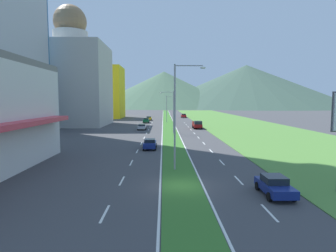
{
  "coord_description": "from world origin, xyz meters",
  "views": [
    {
      "loc": [
        -1.47,
        -22.58,
        6.94
      ],
      "look_at": [
        -0.68,
        27.76,
        2.44
      ],
      "focal_mm": 30.39,
      "sensor_mm": 36.0,
      "label": 1
    }
  ],
  "objects_px": {
    "car_3": "(142,127)",
    "pickup_truck_0": "(197,125)",
    "street_lamp_far": "(168,107)",
    "car_1": "(149,118)",
    "car_0": "(150,144)",
    "car_5": "(184,116)",
    "street_lamp_near": "(178,110)",
    "car_2": "(275,186)",
    "street_lamp_mid": "(172,109)",
    "car_4": "(146,120)"
  },
  "relations": [
    {
      "from": "car_1",
      "to": "street_lamp_far",
      "type": "bearing_deg",
      "value": -145.47
    },
    {
      "from": "street_lamp_near",
      "to": "street_lamp_mid",
      "type": "xyz_separation_m",
      "value": [
        0.33,
        31.5,
        -0.85
      ]
    },
    {
      "from": "car_4",
      "to": "car_5",
      "type": "relative_size",
      "value": 0.87
    },
    {
      "from": "car_0",
      "to": "car_1",
      "type": "relative_size",
      "value": 0.94
    },
    {
      "from": "car_4",
      "to": "car_5",
      "type": "distance_m",
      "value": 30.51
    },
    {
      "from": "street_lamp_near",
      "to": "car_5",
      "type": "height_order",
      "value": "street_lamp_near"
    },
    {
      "from": "street_lamp_near",
      "to": "car_4",
      "type": "bearing_deg",
      "value": 96.45
    },
    {
      "from": "street_lamp_near",
      "to": "car_2",
      "type": "xyz_separation_m",
      "value": [
        6.75,
        -7.72,
        -5.25
      ]
    },
    {
      "from": "car_5",
      "to": "street_lamp_near",
      "type": "bearing_deg",
      "value": -4.44
    },
    {
      "from": "car_0",
      "to": "car_5",
      "type": "xyz_separation_m",
      "value": [
        10.22,
        75.42,
        0.05
      ]
    },
    {
      "from": "street_lamp_far",
      "to": "car_1",
      "type": "xyz_separation_m",
      "value": [
        -6.53,
        9.49,
        -4.18
      ]
    },
    {
      "from": "street_lamp_mid",
      "to": "car_3",
      "type": "bearing_deg",
      "value": 130.05
    },
    {
      "from": "car_5",
      "to": "pickup_truck_0",
      "type": "height_order",
      "value": "pickup_truck_0"
    },
    {
      "from": "car_0",
      "to": "pickup_truck_0",
      "type": "xyz_separation_m",
      "value": [
        10.37,
        29.69,
        0.23
      ]
    },
    {
      "from": "car_3",
      "to": "car_2",
      "type": "bearing_deg",
      "value": -164.31
    },
    {
      "from": "street_lamp_mid",
      "to": "car_0",
      "type": "height_order",
      "value": "street_lamp_mid"
    },
    {
      "from": "street_lamp_far",
      "to": "car_4",
      "type": "distance_m",
      "value": 8.27
    },
    {
      "from": "car_2",
      "to": "car_4",
      "type": "relative_size",
      "value": 1.01
    },
    {
      "from": "car_1",
      "to": "car_5",
      "type": "bearing_deg",
      "value": -40.97
    },
    {
      "from": "street_lamp_far",
      "to": "car_2",
      "type": "bearing_deg",
      "value": -84.49
    },
    {
      "from": "car_3",
      "to": "car_0",
      "type": "bearing_deg",
      "value": -173.31
    },
    {
      "from": "car_2",
      "to": "car_4",
      "type": "distance_m",
      "value": 69.77
    },
    {
      "from": "car_1",
      "to": "car_5",
      "type": "height_order",
      "value": "car_5"
    },
    {
      "from": "street_lamp_near",
      "to": "street_lamp_mid",
      "type": "relative_size",
      "value": 1.18
    },
    {
      "from": "car_4",
      "to": "pickup_truck_0",
      "type": "relative_size",
      "value": 0.74
    },
    {
      "from": "street_lamp_near",
      "to": "car_4",
      "type": "relative_size",
      "value": 2.62
    },
    {
      "from": "street_lamp_far",
      "to": "car_4",
      "type": "relative_size",
      "value": 2.11
    },
    {
      "from": "street_lamp_mid",
      "to": "pickup_truck_0",
      "type": "xyz_separation_m",
      "value": [
        6.66,
        10.75,
        -4.15
      ]
    },
    {
      "from": "car_0",
      "to": "car_2",
      "type": "distance_m",
      "value": 22.67
    },
    {
      "from": "street_lamp_near",
      "to": "street_lamp_mid",
      "type": "bearing_deg",
      "value": 89.4
    },
    {
      "from": "street_lamp_far",
      "to": "car_5",
      "type": "height_order",
      "value": "street_lamp_far"
    },
    {
      "from": "car_1",
      "to": "car_2",
      "type": "height_order",
      "value": "car_2"
    },
    {
      "from": "car_1",
      "to": "car_2",
      "type": "bearing_deg",
      "value": -170.55
    },
    {
      "from": "street_lamp_near",
      "to": "car_1",
      "type": "distance_m",
      "value": 73.0
    },
    {
      "from": "street_lamp_mid",
      "to": "pickup_truck_0",
      "type": "distance_m",
      "value": 13.31
    },
    {
      "from": "street_lamp_mid",
      "to": "car_3",
      "type": "xyz_separation_m",
      "value": [
        -6.9,
        8.21,
        -4.42
      ]
    },
    {
      "from": "street_lamp_near",
      "to": "car_0",
      "type": "distance_m",
      "value": 14.02
    },
    {
      "from": "car_2",
      "to": "car_3",
      "type": "relative_size",
      "value": 1.01
    },
    {
      "from": "street_lamp_far",
      "to": "car_1",
      "type": "distance_m",
      "value": 12.26
    },
    {
      "from": "car_2",
      "to": "pickup_truck_0",
      "type": "bearing_deg",
      "value": 179.73
    },
    {
      "from": "car_3",
      "to": "pickup_truck_0",
      "type": "height_order",
      "value": "pickup_truck_0"
    },
    {
      "from": "street_lamp_far",
      "to": "car_3",
      "type": "distance_m",
      "value": 24.56
    },
    {
      "from": "pickup_truck_0",
      "to": "car_2",
      "type": "bearing_deg",
      "value": -0.27
    },
    {
      "from": "car_3",
      "to": "car_5",
      "type": "relative_size",
      "value": 0.87
    },
    {
      "from": "car_0",
      "to": "pickup_truck_0",
      "type": "bearing_deg",
      "value": -19.26
    },
    {
      "from": "street_lamp_far",
      "to": "street_lamp_near",
      "type": "bearing_deg",
      "value": -89.93
    },
    {
      "from": "street_lamp_mid",
      "to": "car_3",
      "type": "distance_m",
      "value": 11.6
    },
    {
      "from": "car_2",
      "to": "street_lamp_mid",
      "type": "bearing_deg",
      "value": -170.7
    },
    {
      "from": "car_3",
      "to": "pickup_truck_0",
      "type": "distance_m",
      "value": 13.8
    },
    {
      "from": "street_lamp_far",
      "to": "street_lamp_mid",
      "type": "bearing_deg",
      "value": -89.27
    }
  ]
}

